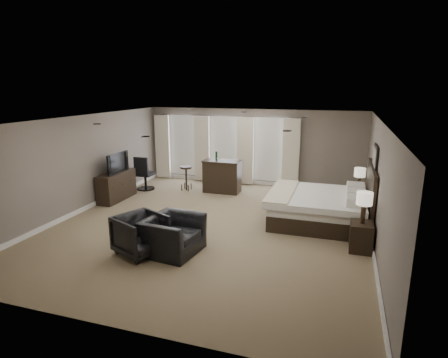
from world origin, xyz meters
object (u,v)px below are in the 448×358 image
(lamp_far, at_px, (359,179))
(bar_stool_right, at_px, (222,176))
(nightstand_near, at_px, (361,237))
(armchair_far, at_px, (141,233))
(nightstand_far, at_px, (357,199))
(bar_counter, at_px, (222,176))
(lamp_near, at_px, (364,208))
(bed, at_px, (323,194))
(armchair_near, at_px, (173,229))
(desk_chair, at_px, (145,173))
(bar_stool_left, at_px, (186,178))
(dresser, at_px, (117,186))
(tv, at_px, (115,170))

(lamp_far, relative_size, bar_stool_right, 0.92)
(nightstand_near, distance_m, armchair_far, 4.57)
(armchair_far, bearing_deg, nightstand_far, -20.18)
(nightstand_far, relative_size, bar_counter, 0.45)
(lamp_near, height_order, bar_counter, lamp_near)
(lamp_far, height_order, armchair_far, lamp_far)
(armchair_far, height_order, bar_stool_right, armchair_far)
(bed, relative_size, armchair_near, 2.06)
(lamp_near, xyz_separation_m, desk_chair, (-6.66, 2.84, -0.37))
(armchair_near, bearing_deg, armchair_far, 122.73)
(lamp_far, relative_size, bar_stool_left, 0.78)
(bar_counter, bearing_deg, armchair_near, -84.62)
(lamp_near, distance_m, armchair_near, 3.95)
(dresser, height_order, bar_stool_left, dresser)
(bar_stool_right, bearing_deg, bed, -36.70)
(nightstand_far, bearing_deg, bar_stool_right, 165.11)
(armchair_far, relative_size, desk_chair, 0.81)
(bed, xyz_separation_m, tv, (-6.03, 0.12, 0.16))
(bed, distance_m, nightstand_far, 1.77)
(lamp_near, bearing_deg, nightstand_far, 90.00)
(lamp_near, bearing_deg, lamp_far, 90.00)
(bed, bearing_deg, armchair_far, -138.59)
(nightstand_far, xyz_separation_m, lamp_far, (0.00, 0.00, 0.58))
(nightstand_near, distance_m, bar_counter, 5.33)
(dresser, relative_size, armchair_far, 1.59)
(armchair_near, relative_size, armchair_far, 1.27)
(nightstand_far, xyz_separation_m, bar_stool_right, (-4.41, 1.17, 0.07))
(bar_counter, height_order, bar_stool_right, bar_counter)
(dresser, xyz_separation_m, bar_counter, (2.78, 1.77, 0.10))
(armchair_far, distance_m, bar_counter, 4.89)
(bed, height_order, nightstand_far, bed)
(lamp_far, distance_m, tv, 7.05)
(nightstand_far, distance_m, bar_counter, 4.18)
(dresser, relative_size, tv, 1.41)
(armchair_near, distance_m, desk_chair, 5.07)
(desk_chair, bearing_deg, bar_stool_right, -151.58)
(nightstand_near, relative_size, bar_counter, 0.50)
(lamp_near, bearing_deg, dresser, 167.22)
(nightstand_near, bearing_deg, bed, 121.54)
(tv, xyz_separation_m, desk_chair, (0.26, 1.27, -0.35))
(lamp_near, relative_size, desk_chair, 0.58)
(bed, distance_m, tv, 6.03)
(dresser, bearing_deg, nightstand_near, -12.78)
(bar_stool_right, bearing_deg, nightstand_near, -42.74)
(nightstand_far, xyz_separation_m, bar_stool_left, (-5.34, 0.29, 0.13))
(armchair_near, relative_size, bar_counter, 0.96)
(bar_stool_left, height_order, desk_chair, desk_chair)
(nightstand_near, xyz_separation_m, bar_counter, (-4.14, 3.34, 0.22))
(dresser, height_order, tv, tv)
(bed, xyz_separation_m, lamp_near, (0.89, -1.45, 0.18))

